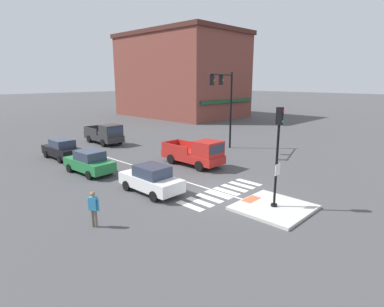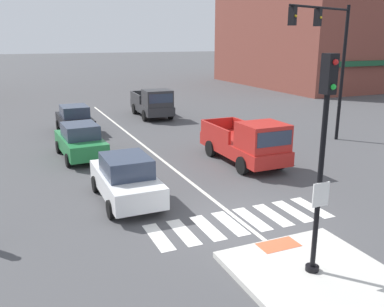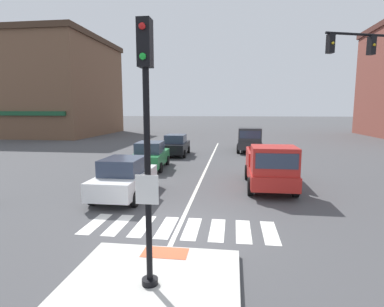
{
  "view_description": "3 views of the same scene",
  "coord_description": "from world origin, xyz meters",
  "views": [
    {
      "loc": [
        -13.66,
        -10.58,
        6.43
      ],
      "look_at": [
        0.32,
        2.92,
        1.85
      ],
      "focal_mm": 29.38,
      "sensor_mm": 36.0,
      "label": 1
    },
    {
      "loc": [
        -6.09,
        -10.1,
        5.47
      ],
      "look_at": [
        0.07,
        4.15,
        1.14
      ],
      "focal_mm": 38.94,
      "sensor_mm": 36.0,
      "label": 2
    },
    {
      "loc": [
        1.59,
        -8.75,
        3.59
      ],
      "look_at": [
        -0.2,
        4.55,
        1.67
      ],
      "focal_mm": 29.04,
      "sensor_mm": 36.0,
      "label": 3
    }
  ],
  "objects": [
    {
      "name": "pickup_truck_red_eastbound_mid",
      "position": [
        3.24,
        5.24,
        0.98
      ],
      "size": [
        2.08,
        5.11,
        2.08
      ],
      "color": "red",
      "rests_on": "ground"
    },
    {
      "name": "tactile_pad_front",
      "position": [
        0.0,
        -1.83,
        0.15
      ],
      "size": [
        1.1,
        0.6,
        0.01
      ],
      "primitive_type": "cube",
      "color": "#DB5B38",
      "rests_on": "traffic_island"
    },
    {
      "name": "traffic_island",
      "position": [
        0.0,
        -3.19,
        0.07
      ],
      "size": [
        3.54,
        3.44,
        0.15
      ],
      "primitive_type": "cube",
      "color": "beige",
      "rests_on": "ground"
    },
    {
      "name": "car_green_westbound_far",
      "position": [
        -3.39,
        9.34,
        0.81
      ],
      "size": [
        2.01,
        4.19,
        1.64
      ],
      "color": "#237A3D",
      "rests_on": "ground"
    },
    {
      "name": "ground_plane",
      "position": [
        0.0,
        0.0,
        0.0
      ],
      "size": [
        300.0,
        300.0,
        0.0
      ],
      "primitive_type": "plane",
      "color": "#474749"
    },
    {
      "name": "crosswalk_stripe_d",
      "position": [
        -0.39,
        0.15,
        0.0
      ],
      "size": [
        0.44,
        1.8,
        0.01
      ],
      "primitive_type": "cube",
      "color": "silver",
      "rests_on": "ground"
    },
    {
      "name": "car_white_westbound_near",
      "position": [
        -2.81,
        3.2,
        0.81
      ],
      "size": [
        1.85,
        4.1,
        1.64
      ],
      "color": "white",
      "rests_on": "ground"
    },
    {
      "name": "crosswalk_stripe_f",
      "position": [
        1.16,
        0.15,
        0.0
      ],
      "size": [
        0.44,
        1.8,
        0.01
      ],
      "primitive_type": "cube",
      "color": "silver",
      "rests_on": "ground"
    },
    {
      "name": "pickup_truck_charcoal_eastbound_distant",
      "position": [
        2.95,
        17.74,
        0.98
      ],
      "size": [
        2.22,
        5.18,
        2.08
      ],
      "color": "#2D2D30",
      "rests_on": "ground"
    },
    {
      "name": "car_black_westbound_distant",
      "position": [
        -2.85,
        14.89,
        0.81
      ],
      "size": [
        1.9,
        4.13,
        1.64
      ],
      "color": "black",
      "rests_on": "ground"
    },
    {
      "name": "crosswalk_stripe_g",
      "position": [
        1.93,
        0.15,
        0.0
      ],
      "size": [
        0.44,
        1.8,
        0.01
      ],
      "primitive_type": "cube",
      "color": "silver",
      "rests_on": "ground"
    },
    {
      "name": "lane_centre_line",
      "position": [
        -0.02,
        10.0,
        0.0
      ],
      "size": [
        0.14,
        28.0,
        0.01
      ],
      "primitive_type": "cube",
      "color": "silver",
      "rests_on": "ground"
    },
    {
      "name": "crosswalk_stripe_e",
      "position": [
        0.39,
        0.15,
        0.0
      ],
      "size": [
        0.44,
        1.8,
        0.01
      ],
      "primitive_type": "cube",
      "color": "silver",
      "rests_on": "ground"
    },
    {
      "name": "crosswalk_stripe_b",
      "position": [
        -1.93,
        0.15,
        0.0
      ],
      "size": [
        0.44,
        1.8,
        0.01
      ],
      "primitive_type": "cube",
      "color": "silver",
      "rests_on": "ground"
    },
    {
      "name": "signal_pole",
      "position": [
        0.0,
        -3.2,
        3.16
      ],
      "size": [
        0.44,
        0.38,
        5.02
      ],
      "color": "black",
      "rests_on": "traffic_island"
    },
    {
      "name": "crosswalk_stripe_a",
      "position": [
        -2.7,
        0.15,
        0.0
      ],
      "size": [
        0.44,
        1.8,
        0.01
      ],
      "primitive_type": "cube",
      "color": "silver",
      "rests_on": "ground"
    },
    {
      "name": "crosswalk_stripe_c",
      "position": [
        -1.16,
        0.15,
        0.0
      ],
      "size": [
        0.44,
        1.8,
        0.01
      ],
      "primitive_type": "cube",
      "color": "silver",
      "rests_on": "ground"
    },
    {
      "name": "building_corner_right",
      "position": [
        -24.98,
        32.74,
        6.63
      ],
      "size": [
        17.37,
        16.71,
        13.22
      ],
      "color": "brown",
      "rests_on": "ground"
    },
    {
      "name": "crosswalk_stripe_h",
      "position": [
        2.7,
        0.15,
        0.0
      ],
      "size": [
        0.44,
        1.8,
        0.01
      ],
      "primitive_type": "cube",
      "color": "silver",
      "rests_on": "ground"
    }
  ]
}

